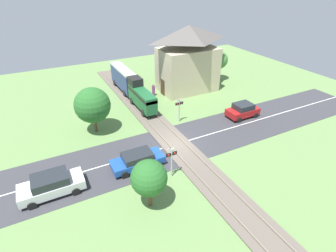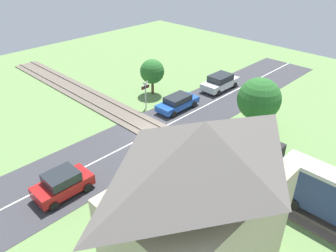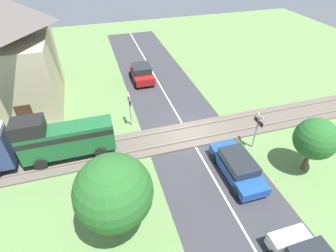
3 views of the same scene
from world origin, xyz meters
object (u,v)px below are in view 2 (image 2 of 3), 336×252
(train, at_px, (291,177))
(car_far_side, at_px, (63,183))
(car_near_crossing, at_px, (178,102))
(pedestrian_by_station, at_px, (256,213))
(station_building, at_px, (199,211))
(crossing_signal_west_approach, at_px, (145,91))
(crossing_signal_east_approach, at_px, (166,142))
(car_behind_queue, at_px, (220,82))

(train, height_order, car_far_side, train)
(train, xyz_separation_m, car_far_side, (9.30, -10.38, -1.03))
(car_near_crossing, bearing_deg, car_far_side, 11.88)
(pedestrian_by_station, bearing_deg, car_near_crossing, -119.68)
(station_building, bearing_deg, car_near_crossing, -134.27)
(crossing_signal_west_approach, bearing_deg, station_building, 55.25)
(train, bearing_deg, car_near_crossing, -108.34)
(car_near_crossing, xyz_separation_m, car_far_side, (13.70, 2.88, 0.10))
(train, height_order, crossing_signal_east_approach, train)
(car_behind_queue, height_order, crossing_signal_west_approach, crossing_signal_west_approach)
(car_near_crossing, height_order, crossing_signal_west_approach, crossing_signal_west_approach)
(crossing_signal_west_approach, distance_m, station_building, 18.30)
(crossing_signal_east_approach, bearing_deg, pedestrian_by_station, 86.59)
(crossing_signal_east_approach, bearing_deg, car_far_side, -18.69)
(car_near_crossing, bearing_deg, pedestrian_by_station, 60.32)
(car_near_crossing, xyz_separation_m, crossing_signal_east_approach, (6.86, 5.19, 1.05))
(crossing_signal_west_approach, bearing_deg, car_near_crossing, 129.91)
(station_building, bearing_deg, train, 175.17)
(car_near_crossing, relative_size, crossing_signal_west_approach, 1.59)
(crossing_signal_west_approach, height_order, station_building, station_building)
(car_near_crossing, bearing_deg, crossing_signal_east_approach, 37.15)
(crossing_signal_east_approach, bearing_deg, station_building, 53.76)
(crossing_signal_west_approach, bearing_deg, car_behind_queue, 164.90)
(crossing_signal_west_approach, relative_size, pedestrian_by_station, 1.72)
(car_near_crossing, distance_m, car_far_side, 14.00)
(train, height_order, crossing_signal_west_approach, train)
(car_behind_queue, relative_size, station_building, 0.53)
(crossing_signal_east_approach, height_order, station_building, station_building)
(car_near_crossing, relative_size, pedestrian_by_station, 2.73)
(car_near_crossing, xyz_separation_m, car_behind_queue, (-6.64, 0.00, 0.11))
(crossing_signal_west_approach, xyz_separation_m, station_building, (10.34, 14.91, 2.38))
(crossing_signal_west_approach, height_order, crossing_signal_east_approach, same)
(crossing_signal_east_approach, xyz_separation_m, station_building, (5.42, 7.40, 2.38))
(car_far_side, bearing_deg, pedestrian_by_station, 122.70)
(car_behind_queue, relative_size, crossing_signal_east_approach, 1.63)
(crossing_signal_west_approach, relative_size, station_building, 0.32)
(car_far_side, height_order, station_building, station_building)
(car_near_crossing, distance_m, station_building, 17.92)
(car_behind_queue, bearing_deg, car_near_crossing, -0.00)
(crossing_signal_east_approach, bearing_deg, crossing_signal_west_approach, -123.23)
(train, bearing_deg, pedestrian_by_station, -8.41)
(pedestrian_by_station, bearing_deg, car_far_side, -57.30)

